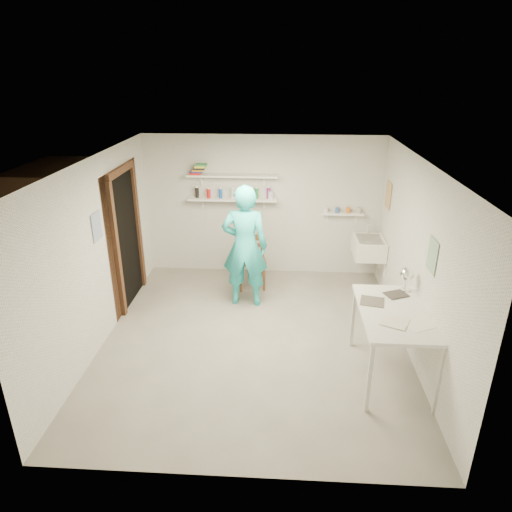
# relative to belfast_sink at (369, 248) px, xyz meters

# --- Properties ---
(floor) EXTENTS (4.00, 4.50, 0.02)m
(floor) POSITION_rel_belfast_sink_xyz_m (-1.75, -1.70, -0.71)
(floor) COLOR slate
(floor) RESTS_ON ground
(ceiling) EXTENTS (4.00, 4.50, 0.02)m
(ceiling) POSITION_rel_belfast_sink_xyz_m (-1.75, -1.70, 1.71)
(ceiling) COLOR silver
(ceiling) RESTS_ON wall_back
(wall_back) EXTENTS (4.00, 0.02, 2.40)m
(wall_back) POSITION_rel_belfast_sink_xyz_m (-1.75, 0.56, 0.50)
(wall_back) COLOR silver
(wall_back) RESTS_ON ground
(wall_front) EXTENTS (4.00, 0.02, 2.40)m
(wall_front) POSITION_rel_belfast_sink_xyz_m (-1.75, -3.96, 0.50)
(wall_front) COLOR silver
(wall_front) RESTS_ON ground
(wall_left) EXTENTS (0.02, 4.50, 2.40)m
(wall_left) POSITION_rel_belfast_sink_xyz_m (-3.76, -1.70, 0.50)
(wall_left) COLOR silver
(wall_left) RESTS_ON ground
(wall_right) EXTENTS (0.02, 4.50, 2.40)m
(wall_right) POSITION_rel_belfast_sink_xyz_m (0.26, -1.70, 0.50)
(wall_right) COLOR silver
(wall_right) RESTS_ON ground
(doorway_recess) EXTENTS (0.02, 0.90, 2.00)m
(doorway_recess) POSITION_rel_belfast_sink_xyz_m (-3.74, -0.65, 0.30)
(doorway_recess) COLOR black
(doorway_recess) RESTS_ON wall_left
(corridor_box) EXTENTS (1.40, 1.50, 2.10)m
(corridor_box) POSITION_rel_belfast_sink_xyz_m (-4.45, -0.65, 0.35)
(corridor_box) COLOR brown
(corridor_box) RESTS_ON ground
(door_lintel) EXTENTS (0.06, 1.05, 0.10)m
(door_lintel) POSITION_rel_belfast_sink_xyz_m (-3.72, -0.65, 1.35)
(door_lintel) COLOR brown
(door_lintel) RESTS_ON wall_left
(door_jamb_near) EXTENTS (0.06, 0.10, 2.00)m
(door_jamb_near) POSITION_rel_belfast_sink_xyz_m (-3.72, -1.15, 0.30)
(door_jamb_near) COLOR brown
(door_jamb_near) RESTS_ON ground
(door_jamb_far) EXTENTS (0.06, 0.10, 2.00)m
(door_jamb_far) POSITION_rel_belfast_sink_xyz_m (-3.72, -0.15, 0.30)
(door_jamb_far) COLOR brown
(door_jamb_far) RESTS_ON ground
(shelf_lower) EXTENTS (1.50, 0.22, 0.03)m
(shelf_lower) POSITION_rel_belfast_sink_xyz_m (-2.25, 0.43, 0.65)
(shelf_lower) COLOR white
(shelf_lower) RESTS_ON wall_back
(shelf_upper) EXTENTS (1.50, 0.22, 0.03)m
(shelf_upper) POSITION_rel_belfast_sink_xyz_m (-2.25, 0.43, 1.05)
(shelf_upper) COLOR white
(shelf_upper) RESTS_ON wall_back
(ledge_shelf) EXTENTS (0.70, 0.14, 0.03)m
(ledge_shelf) POSITION_rel_belfast_sink_xyz_m (-0.40, 0.47, 0.42)
(ledge_shelf) COLOR white
(ledge_shelf) RESTS_ON wall_back
(poster_left) EXTENTS (0.01, 0.28, 0.36)m
(poster_left) POSITION_rel_belfast_sink_xyz_m (-3.74, -1.65, 0.85)
(poster_left) COLOR #334C7F
(poster_left) RESTS_ON wall_left
(poster_right_a) EXTENTS (0.01, 0.34, 0.42)m
(poster_right_a) POSITION_rel_belfast_sink_xyz_m (0.24, 0.10, 0.85)
(poster_right_a) COLOR #995933
(poster_right_a) RESTS_ON wall_right
(poster_right_b) EXTENTS (0.01, 0.30, 0.38)m
(poster_right_b) POSITION_rel_belfast_sink_xyz_m (0.24, -2.25, 0.80)
(poster_right_b) COLOR #3F724C
(poster_right_b) RESTS_ON wall_right
(belfast_sink) EXTENTS (0.48, 0.60, 0.30)m
(belfast_sink) POSITION_rel_belfast_sink_xyz_m (0.00, 0.00, 0.00)
(belfast_sink) COLOR white
(belfast_sink) RESTS_ON wall_right
(man) EXTENTS (0.70, 0.47, 1.88)m
(man) POSITION_rel_belfast_sink_xyz_m (-1.95, -0.68, 0.24)
(man) COLOR #28C5C8
(man) RESTS_ON ground
(wall_clock) EXTENTS (0.34, 0.05, 0.34)m
(wall_clock) POSITION_rel_belfast_sink_xyz_m (-1.96, -0.46, 0.55)
(wall_clock) COLOR #F5EBA7
(wall_clock) RESTS_ON man
(wooden_chair) EXTENTS (0.51, 0.49, 0.96)m
(wooden_chair) POSITION_rel_belfast_sink_xyz_m (-1.90, -0.10, -0.22)
(wooden_chair) COLOR brown
(wooden_chair) RESTS_ON ground
(work_table) EXTENTS (0.79, 1.32, 0.88)m
(work_table) POSITION_rel_belfast_sink_xyz_m (-0.11, -2.40, -0.26)
(work_table) COLOR silver
(work_table) RESTS_ON ground
(desk_lamp) EXTENTS (0.16, 0.16, 0.16)m
(desk_lamp) POSITION_rel_belfast_sink_xyz_m (0.11, -1.87, 0.40)
(desk_lamp) COLOR white
(desk_lamp) RESTS_ON work_table
(spray_cans) EXTENTS (1.26, 0.06, 0.17)m
(spray_cans) POSITION_rel_belfast_sink_xyz_m (-2.25, 0.43, 0.75)
(spray_cans) COLOR black
(spray_cans) RESTS_ON shelf_lower
(book_stack) EXTENTS (0.28, 0.14, 0.17)m
(book_stack) POSITION_rel_belfast_sink_xyz_m (-2.80, 0.43, 1.15)
(book_stack) COLOR red
(book_stack) RESTS_ON shelf_upper
(ledge_pots) EXTENTS (0.48, 0.07, 0.09)m
(ledge_pots) POSITION_rel_belfast_sink_xyz_m (-0.40, 0.47, 0.48)
(ledge_pots) COLOR silver
(ledge_pots) RESTS_ON ledge_shelf
(papers) EXTENTS (0.30, 0.22, 0.02)m
(papers) POSITION_rel_belfast_sink_xyz_m (-0.11, -2.40, 0.19)
(papers) COLOR silver
(papers) RESTS_ON work_table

